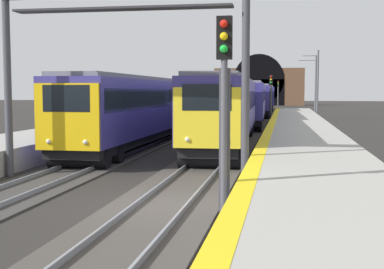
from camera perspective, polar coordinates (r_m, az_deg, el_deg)
The scene contains 13 objects.
ground_plane at distance 15.14m, azimuth -3.01°, elevation -7.77°, with size 320.00×320.00×0.00m, color #282623.
platform_right at distance 14.70m, azimuth 13.62°, elevation -6.31°, with size 112.00×4.29×0.99m, color #9E9B93.
platform_right_edge_strip at distance 14.61m, azimuth 6.20°, elevation -4.29°, with size 112.00×0.50×0.01m, color yellow.
track_main_line at distance 15.13m, azimuth -3.02°, elevation -7.62°, with size 160.00×3.19×0.21m.
train_main_approaching at distance 59.76m, azimuth 6.78°, elevation 3.77°, with size 78.43×3.36×4.07m.
train_adjacent_platform at distance 50.55m, azimuth 0.38°, elevation 3.65°, with size 60.50×2.90×4.95m.
railway_signal_near at distance 13.17m, azimuth 3.47°, elevation 3.89°, with size 0.39×0.38×5.09m.
railway_signal_mid at distance 55.79m, azimuth 8.45°, elevation 4.38°, with size 0.39×0.38×4.92m.
railway_signal_far at distance 110.20m, azimuth 9.21°, elevation 4.63°, with size 0.39×0.38×5.31m.
overhead_signal_gantry at distance 19.68m, azimuth -7.59°, elevation 10.75°, with size 0.70×9.26×7.01m.
tunnel_portal at distance 120.24m, azimuth 7.19°, elevation 5.12°, with size 2.15×19.96×11.38m.
catenary_mast_near at distance 61.05m, azimuth 13.29°, elevation 5.24°, with size 0.22×1.80×7.74m.
catenary_mast_far at distance 64.91m, azimuth 13.08°, elevation 5.10°, with size 0.22×2.18×7.46m.
Camera 1 is at (-14.40, -3.33, 3.27)m, focal length 49.77 mm.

